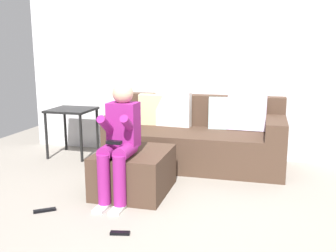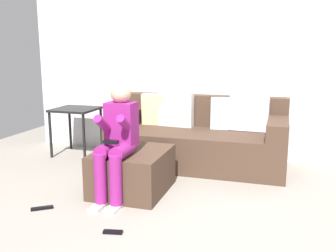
% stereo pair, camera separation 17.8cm
% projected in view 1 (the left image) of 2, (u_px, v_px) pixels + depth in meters
% --- Properties ---
extents(ground_plane, '(7.25, 7.25, 0.00)m').
position_uv_depth(ground_plane, '(183.00, 240.00, 2.90)').
color(ground_plane, gray).
extents(wall_back, '(5.58, 0.10, 2.58)m').
position_uv_depth(wall_back, '(224.00, 60.00, 4.95)').
color(wall_back, silver).
rests_on(wall_back, ground_plane).
extents(couch_sectional, '(2.14, 0.94, 0.92)m').
position_uv_depth(couch_sectional, '(197.00, 138.00, 4.77)').
color(couch_sectional, '#473326').
rests_on(couch_sectional, ground_plane).
extents(ottoman, '(0.69, 0.79, 0.43)m').
position_uv_depth(ottoman, '(134.00, 172.00, 3.84)').
color(ottoman, '#473326').
rests_on(ottoman, ground_plane).
extents(person_seated, '(0.29, 0.61, 1.12)m').
position_uv_depth(person_seated, '(119.00, 138.00, 3.58)').
color(person_seated, '#8C1E72').
rests_on(person_seated, ground_plane).
extents(side_table, '(0.56, 0.55, 0.65)m').
position_uv_depth(side_table, '(72.00, 116.00, 5.11)').
color(side_table, black).
rests_on(side_table, ground_plane).
extents(remote_near_ottoman, '(0.16, 0.08, 0.02)m').
position_uv_depth(remote_near_ottoman, '(120.00, 233.00, 2.98)').
color(remote_near_ottoman, black).
rests_on(remote_near_ottoman, ground_plane).
extents(remote_by_storage_bin, '(0.18, 0.15, 0.02)m').
position_uv_depth(remote_by_storage_bin, '(45.00, 210.00, 3.40)').
color(remote_by_storage_bin, black).
rests_on(remote_by_storage_bin, ground_plane).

